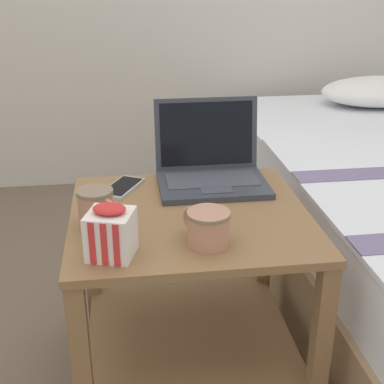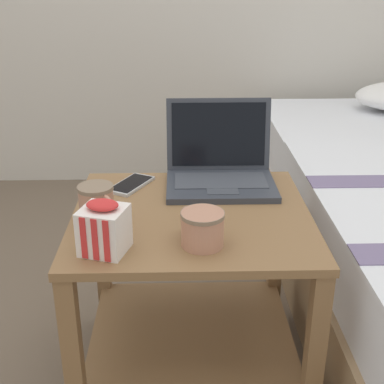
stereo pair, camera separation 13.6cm
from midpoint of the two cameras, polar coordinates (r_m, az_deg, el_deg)
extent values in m
plane|color=brown|center=(1.74, 2.32, -18.72)|extent=(8.00, 8.00, 0.00)
cube|color=olive|center=(1.44, 2.66, -2.68)|extent=(0.64, 0.60, 0.02)
cube|color=olive|center=(1.65, 2.40, -15.21)|extent=(0.60, 0.56, 0.02)
cube|color=olive|center=(1.37, -9.58, -18.17)|extent=(0.04, 0.04, 0.52)
cube|color=olive|center=(1.42, 15.67, -17.35)|extent=(0.04, 0.04, 0.52)
cube|color=olive|center=(1.81, -7.40, -6.77)|extent=(0.04, 0.04, 0.52)
cube|color=olive|center=(1.84, 11.03, -6.46)|extent=(0.04, 0.04, 0.52)
cube|color=#333842|center=(1.58, 5.55, 0.60)|extent=(0.32, 0.23, 0.02)
cube|color=#424751|center=(1.60, 5.50, 1.19)|extent=(0.27, 0.12, 0.00)
cube|color=#424751|center=(1.52, 5.84, 0.05)|extent=(0.09, 0.05, 0.00)
cube|color=#333842|center=(1.67, 5.19, 6.11)|extent=(0.32, 0.04, 0.22)
cube|color=black|center=(1.66, 5.22, 6.09)|extent=(0.29, 0.03, 0.19)
cube|color=black|center=(1.68, 7.19, 6.36)|extent=(0.05, 0.01, 0.04)
cube|color=silver|center=(1.66, 4.20, 7.62)|extent=(0.03, 0.01, 0.03)
cylinder|color=tan|center=(1.26, 4.23, -4.03)|extent=(0.10, 0.10, 0.09)
cylinder|color=#7F6B56|center=(1.24, 4.28, -2.49)|extent=(0.10, 0.10, 0.01)
cylinder|color=black|center=(1.24, 4.27, -2.86)|extent=(0.09, 0.09, 0.01)
torus|color=tan|center=(1.29, 2.69, -3.06)|extent=(0.05, 0.06, 0.07)
cylinder|color=tan|center=(1.37, -7.38, -1.39)|extent=(0.09, 0.09, 0.10)
cylinder|color=#7F6B56|center=(1.35, -7.48, 0.40)|extent=(0.09, 0.09, 0.01)
cylinder|color=black|center=(1.35, -7.46, 0.05)|extent=(0.08, 0.08, 0.01)
torus|color=tan|center=(1.33, -6.20, -1.99)|extent=(0.06, 0.07, 0.08)
cube|color=white|center=(1.23, -6.26, -4.13)|extent=(0.12, 0.12, 0.11)
cube|color=red|center=(1.20, -8.35, -5.00)|extent=(0.01, 0.01, 0.10)
cube|color=red|center=(1.19, -7.13, -5.18)|extent=(0.01, 0.01, 0.10)
cube|color=red|center=(1.18, -5.89, -5.37)|extent=(0.01, 0.01, 0.10)
ellipsoid|color=red|center=(1.20, -6.39, -1.44)|extent=(0.09, 0.08, 0.02)
cube|color=#B7BABC|center=(1.60, -4.11, 0.75)|extent=(0.14, 0.17, 0.01)
cube|color=black|center=(1.60, -4.11, 0.92)|extent=(0.12, 0.16, 0.00)
camera|label=1|loc=(0.07, -87.14, 1.24)|focal=50.00mm
camera|label=2|loc=(0.07, 92.86, -1.24)|focal=50.00mm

